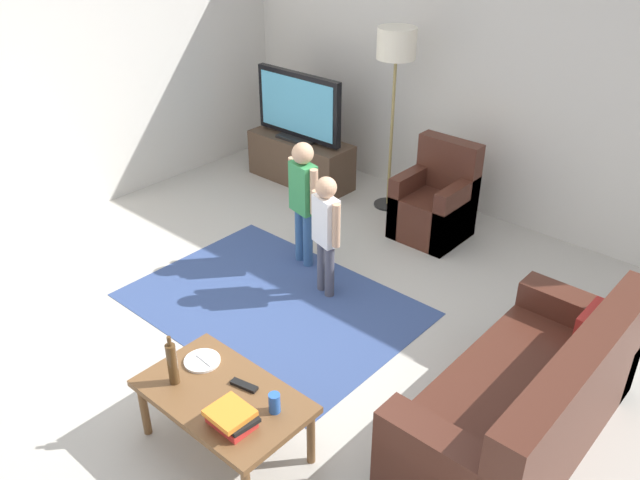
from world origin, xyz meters
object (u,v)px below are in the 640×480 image
tv_stand (301,160)px  floor_lamp (396,54)px  coffee_table (223,400)px  bottle (172,363)px  tv (298,107)px  child_center (326,226)px  tv_remote (244,385)px  child_near_tv (303,193)px  armchair (436,205)px  plate (202,361)px  soda_can (274,403)px  couch (532,407)px  book_stack (232,417)px

tv_stand → floor_lamp: bearing=8.1°
coffee_table → bottle: bottle is taller
bottle → tv_stand: bearing=121.9°
tv → bottle: tv is taller
tv_stand → child_center: child_center is taller
bottle → tv_remote: bearing=36.0°
child_center → tv_remote: size_ratio=6.02×
child_near_tv → coffee_table: size_ratio=1.11×
child_near_tv → child_center: child_near_tv is taller
armchair → child_center: child_center is taller
child_center → tv_stand: bearing=138.3°
floor_lamp → plate: size_ratio=8.09×
floor_lamp → soda_can: size_ratio=14.83×
tv_remote → child_near_tv: bearing=111.4°
couch → bottle: bearing=-140.4°
floor_lamp → child_near_tv: size_ratio=1.60×
tv → plate: (1.97, -2.96, -0.42)m
plate → child_center: bearing=102.5°
child_near_tv → tv_remote: child_near_tv is taller
child_near_tv → tv: bearing=134.4°
plate → coffee_table: bearing=-18.5°
armchair → coffee_table: size_ratio=0.90×
floor_lamp → plate: floor_lamp is taller
child_center → coffee_table: child_center is taller
tv → book_stack: size_ratio=4.21×
tv → coffee_table: size_ratio=1.10×
couch → book_stack: (-1.10, -1.33, 0.18)m
child_near_tv → plate: size_ratio=5.07×
bottle → child_near_tv: bearing=112.2°
tv_stand → tv: tv is taller
tv_stand → tv: size_ratio=1.09×
couch → child_near_tv: (-2.41, 0.64, 0.38)m
tv → armchair: (1.75, -0.02, -0.55)m
couch → tv_remote: (-1.27, -1.09, 0.14)m
book_stack → bottle: size_ratio=0.79×
tv_stand → tv_remote: size_ratio=7.06×
child_center → bottle: bearing=-78.4°
floor_lamp → child_center: 1.94m
floor_lamp → book_stack: size_ratio=6.81×
armchair → floor_lamp: floor_lamp is taller
floor_lamp → armchair: bearing=-15.7°
bottle → tv_remote: 0.43m
tv → plate: size_ratio=5.00×
couch → plate: bearing=-145.7°
tv_remote → child_center: bearing=102.7°
tv → tv_remote: bearing=-51.7°
tv_stand → tv_remote: 3.77m
armchair → tv_remote: (0.57, -2.92, 0.13)m
couch → floor_lamp: bearing=141.2°
armchair → coffee_table: (0.52, -3.04, 0.07)m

